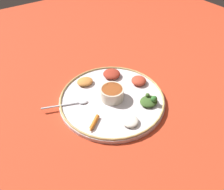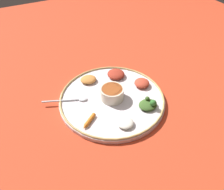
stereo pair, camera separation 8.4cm
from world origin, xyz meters
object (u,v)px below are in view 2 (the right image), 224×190
at_px(spoon, 72,100).
at_px(carrot_near_spoon, 89,121).
at_px(greens_pile, 149,104).
at_px(center_bowl, 112,93).

xyz_separation_m(spoon, carrot_near_spoon, (-0.13, -0.02, 0.00)).
xyz_separation_m(spoon, greens_pile, (-0.16, -0.24, 0.01)).
bearing_deg(carrot_near_spoon, greens_pile, -97.42).
bearing_deg(center_bowl, carrot_near_spoon, 120.52).
height_order(spoon, greens_pile, greens_pile).
bearing_deg(greens_pile, center_bowl, 43.32).
relative_size(center_bowl, greens_pile, 1.29).
height_order(center_bowl, spoon, center_bowl).
bearing_deg(center_bowl, greens_pile, -136.68).
bearing_deg(spoon, center_bowl, -111.18).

